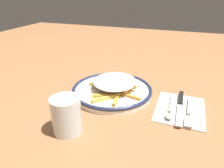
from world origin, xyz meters
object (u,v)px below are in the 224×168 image
at_px(plate, 112,90).
at_px(napkin, 180,109).
at_px(spoon, 170,111).
at_px(water_glass, 66,115).
at_px(fries_heap, 114,83).
at_px(fork, 189,111).
at_px(knife, 180,104).

distance_m(plate, napkin, 0.24).
distance_m(plate, spoon, 0.22).
relative_size(plate, water_glass, 2.87).
bearing_deg(fries_heap, spoon, 161.52).
bearing_deg(napkin, plate, -7.34).
xyz_separation_m(fries_heap, napkin, (-0.23, 0.03, -0.04)).
height_order(plate, spoon, plate).
bearing_deg(plate, fries_heap, -154.22).
distance_m(fork, water_glass, 0.37).
distance_m(fries_heap, napkin, 0.24).
relative_size(fries_heap, spoon, 1.50).
distance_m(fries_heap, spoon, 0.22).
height_order(fries_heap, napkin, fries_heap).
height_order(plate, fork, plate).
height_order(napkin, knife, knife).
xyz_separation_m(napkin, spoon, (0.03, 0.03, 0.01)).
bearing_deg(fork, plate, -9.14).
bearing_deg(water_glass, spoon, -144.92).
bearing_deg(spoon, water_glass, 35.08).
bearing_deg(napkin, fries_heap, -8.30).
bearing_deg(water_glass, fries_heap, -100.61).
height_order(fork, water_glass, water_glass).
bearing_deg(napkin, spoon, 51.34).
distance_m(napkin, spoon, 0.05).
relative_size(knife, water_glass, 2.07).
distance_m(fork, spoon, 0.06).
xyz_separation_m(plate, fork, (-0.27, 0.04, -0.00)).
bearing_deg(plate, napkin, 172.66).
bearing_deg(plate, spoon, 162.82).
relative_size(knife, spoon, 1.38).
distance_m(knife, spoon, 0.06).
bearing_deg(plate, fork, 170.86).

